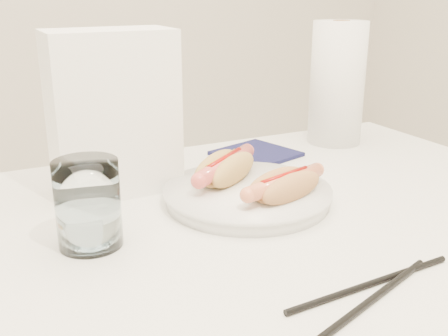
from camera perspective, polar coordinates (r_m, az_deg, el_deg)
name	(u,v)px	position (r m, az deg, el deg)	size (l,w,h in m)	color
table	(224,272)	(0.76, -0.02, -11.01)	(1.20, 0.80, 0.75)	white
plate	(247,196)	(0.82, 2.50, -3.04)	(0.25, 0.25, 0.02)	white
hotdog_left	(225,169)	(0.85, 0.10, -0.08)	(0.15, 0.13, 0.05)	tan
hotdog_right	(284,186)	(0.79, 6.47, -1.90)	(0.15, 0.09, 0.04)	tan
water_glass	(88,204)	(0.69, -14.32, -3.74)	(0.08, 0.08, 0.11)	silver
chopstick_near	(364,305)	(0.59, 14.77, -13.98)	(0.01, 0.01, 0.25)	black
chopstick_far	(371,283)	(0.63, 15.45, -11.80)	(0.01, 0.01, 0.23)	black
napkin_box	(113,113)	(0.86, -11.75, 5.79)	(0.19, 0.11, 0.26)	white
navy_napkin	(256,154)	(1.06, 3.44, 1.54)	(0.14, 0.14, 0.01)	#13143D
paper_towel_roll	(337,83)	(1.15, 12.00, 8.84)	(0.11, 0.11, 0.25)	white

